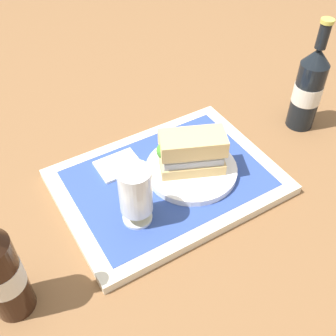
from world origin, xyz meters
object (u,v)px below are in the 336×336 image
Objects in this scene: second_bottle at (309,88)px; beer_glass at (136,194)px; sandwich at (191,152)px; plate at (191,170)px.

beer_glass is at bearing 8.35° from second_bottle.
sandwich is 0.16m from beer_glass.
beer_glass is 0.49m from second_bottle.
second_bottle reaches higher than sandwich.
second_bottle reaches higher than plate.
second_bottle is (-0.48, -0.07, 0.02)m from beer_glass.
plate is 0.17m from beer_glass.
sandwich reaches higher than plate.
sandwich is at bearing -161.03° from beer_glass.
sandwich is at bearing -23.26° from plate.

